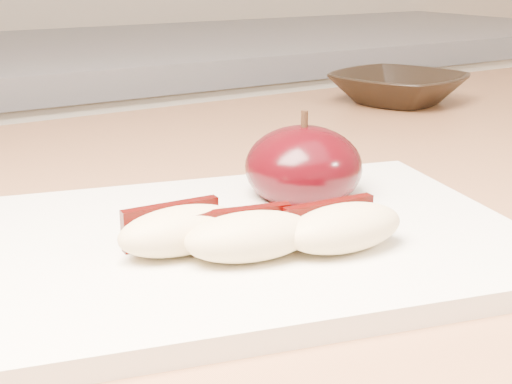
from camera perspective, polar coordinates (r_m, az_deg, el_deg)
back_cabinet at (r=1.34m, az=-17.80°, el=-9.56°), size 2.40×0.62×0.94m
cutting_board at (r=0.44m, az=0.00°, el=-3.92°), size 0.37×0.31×0.01m
apple_half at (r=0.50m, az=3.82°, el=2.02°), size 0.08×0.08×0.07m
apple_wedge_a at (r=0.40m, az=-6.08°, el=-3.01°), size 0.08×0.04×0.03m
apple_wedge_b at (r=0.39m, az=-0.56°, el=-3.50°), size 0.08×0.05×0.03m
apple_wedge_c at (r=0.41m, az=6.92°, el=-2.80°), size 0.08×0.04×0.03m
bowl at (r=0.91m, az=11.28°, el=8.15°), size 0.19×0.19×0.04m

